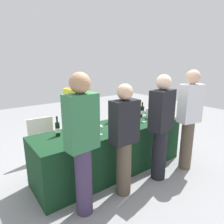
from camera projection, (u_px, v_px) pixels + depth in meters
The scene contains 18 objects.
ground_plane at pixel (112, 169), 3.50m from camera, with size 12.00×12.00×0.00m, color gray.
tasting_table at pixel (112, 149), 3.40m from camera, with size 2.59×0.78×0.78m, color #14381E.
wine_bottle_0 at pixel (58, 129), 2.87m from camera, with size 0.06×0.06×0.30m.
wine_bottle_1 at pixel (73, 125), 3.05m from camera, with size 0.07×0.07×0.30m.
wine_bottle_2 at pixel (80, 123), 3.11m from camera, with size 0.07×0.07×0.33m.
wine_bottle_3 at pixel (91, 120), 3.26m from camera, with size 0.07×0.07×0.33m.
wine_bottle_4 at pixel (111, 117), 3.50m from camera, with size 0.07×0.07×0.30m.
wine_bottle_5 at pixel (142, 111), 3.86m from camera, with size 0.08×0.08×0.30m.
wine_glass_0 at pixel (100, 128), 2.94m from camera, with size 0.07×0.07×0.15m.
wine_glass_1 at pixel (129, 121), 3.25m from camera, with size 0.06×0.06×0.14m.
wine_glass_2 at pixel (144, 117), 3.53m from camera, with size 0.07×0.07×0.14m.
ice_bucket at pixel (151, 113), 3.81m from camera, with size 0.20×0.20×0.19m, color silver.
server_pouring at pixel (78, 116), 3.68m from camera, with size 0.45×0.29×1.58m.
guest_0 at pixel (82, 141), 2.29m from camera, with size 0.39×0.24×1.72m.
guest_1 at pixel (124, 137), 2.68m from camera, with size 0.38×0.21×1.56m.
guest_2 at pixel (161, 125), 3.04m from camera, with size 0.43×0.29×1.65m.
guest_3 at pixel (189, 116), 3.33m from camera, with size 0.40×0.27×1.70m.
menu_board at pixel (41, 139), 3.75m from camera, with size 0.46×0.03×0.82m, color white.
Camera 1 is at (-1.88, -2.51, 1.84)m, focal length 32.26 mm.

